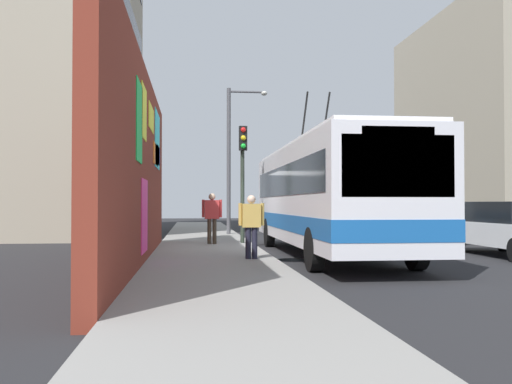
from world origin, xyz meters
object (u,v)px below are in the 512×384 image
object	(u,v)px
parked_car_white	(509,227)
pedestrian_at_curb	(251,222)
city_bus	(327,194)
street_lamp	(233,150)
parked_car_black	(421,221)
traffic_light	(243,164)
pedestrian_midblock	(212,214)

from	to	relation	value
parked_car_white	pedestrian_at_curb	size ratio (longest dim) A/B	3.11
parked_car_white	city_bus	bearing A→B (deg)	82.25
pedestrian_at_curb	street_lamp	xyz separation A→B (m)	(11.44, -0.39, 2.90)
parked_car_white	parked_car_black	world-z (taller)	same
street_lamp	traffic_light	bearing A→B (deg)	178.95
parked_car_black	traffic_light	world-z (taller)	traffic_light
city_bus	parked_car_white	size ratio (longest dim) A/B	2.31
parked_car_black	street_lamp	bearing A→B (deg)	61.93
city_bus	pedestrian_at_curb	xyz separation A→B (m)	(-2.06, 2.43, -0.73)
traffic_light	street_lamp	distance (m)	6.04
city_bus	street_lamp	xyz separation A→B (m)	(9.38, 2.04, 2.17)
parked_car_white	parked_car_black	size ratio (longest dim) A/B	1.15
parked_car_white	pedestrian_midblock	size ratio (longest dim) A/B	2.86
parked_car_white	pedestrian_at_curb	world-z (taller)	pedestrian_at_curb
street_lamp	parked_car_white	bearing A→B (deg)	-144.34
pedestrian_at_curb	pedestrian_midblock	world-z (taller)	pedestrian_midblock
pedestrian_midblock	street_lamp	distance (m)	6.89
pedestrian_midblock	traffic_light	distance (m)	2.06
city_bus	parked_car_white	xyz separation A→B (m)	(-0.71, -5.20, -0.96)
pedestrian_midblock	pedestrian_at_curb	bearing A→B (deg)	-171.40
parked_car_white	traffic_light	size ratio (longest dim) A/B	1.20
parked_car_black	pedestrian_at_curb	xyz separation A→B (m)	(-7.58, 7.63, 0.24)
traffic_light	parked_car_white	bearing A→B (deg)	-119.40
city_bus	pedestrian_midblock	xyz separation A→B (m)	(3.19, 3.23, -0.63)
city_bus	pedestrian_at_curb	bearing A→B (deg)	130.21
pedestrian_midblock	parked_car_black	bearing A→B (deg)	-74.56
parked_car_black	pedestrian_midblock	distance (m)	8.75
parked_car_black	pedestrian_midblock	size ratio (longest dim) A/B	2.49
parked_car_black	pedestrian_at_curb	distance (m)	10.76
city_bus	pedestrian_midblock	distance (m)	4.58
pedestrian_midblock	parked_car_white	bearing A→B (deg)	-114.85
traffic_light	street_lamp	xyz separation A→B (m)	(5.95, -0.11, 1.06)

